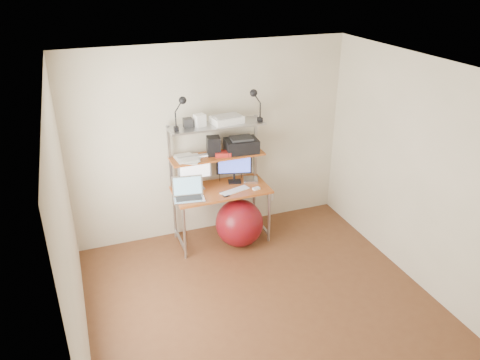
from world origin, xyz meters
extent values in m
plane|color=brown|center=(0.00, 0.00, 0.00)|extent=(3.60, 3.60, 0.00)
plane|color=silver|center=(0.00, 0.00, 2.50)|extent=(3.60, 3.60, 0.00)
plane|color=beige|center=(0.00, 1.80, 1.25)|extent=(3.60, 0.00, 3.60)
plane|color=beige|center=(0.00, -1.80, 1.25)|extent=(3.60, 0.00, 3.60)
plane|color=beige|center=(-1.80, 0.00, 1.25)|extent=(0.00, 3.60, 3.60)
plane|color=beige|center=(1.80, 0.00, 1.25)|extent=(0.00, 3.60, 3.60)
cube|color=#BC5024|center=(0.00, 1.44, 0.72)|extent=(1.20, 0.60, 0.03)
cylinder|color=#A7A8AC|center=(-0.56, 1.18, 0.35)|extent=(0.04, 0.04, 0.71)
cylinder|color=#A7A8AC|center=(-0.56, 1.70, 0.35)|extent=(0.04, 0.04, 0.71)
cylinder|color=#A7A8AC|center=(0.56, 1.18, 0.35)|extent=(0.04, 0.04, 0.71)
cylinder|color=#A7A8AC|center=(0.56, 1.70, 0.35)|extent=(0.04, 0.04, 0.71)
cube|color=#A7A8AC|center=(-0.57, 1.70, 1.15)|extent=(0.03, 0.04, 0.84)
cube|color=#A7A8AC|center=(0.57, 1.70, 1.15)|extent=(0.03, 0.04, 0.84)
cube|color=#BC5024|center=(0.00, 1.57, 1.14)|extent=(1.18, 0.34, 0.02)
cube|color=#A7A8AC|center=(0.00, 1.57, 1.54)|extent=(1.18, 0.34, 0.02)
cube|color=white|center=(0.85, 1.79, 0.30)|extent=(0.08, 0.01, 0.12)
cube|color=#AAAAAE|center=(-0.29, 1.57, 0.75)|extent=(0.20, 0.16, 0.01)
cylinder|color=#AAAAAE|center=(-0.29, 1.59, 0.81)|extent=(0.03, 0.03, 0.11)
cube|color=#AAAAAE|center=(-0.29, 1.59, 1.02)|extent=(0.43, 0.05, 0.32)
plane|color=white|center=(-0.29, 1.57, 1.02)|extent=(0.38, 0.01, 0.38)
cube|color=black|center=(0.23, 1.56, 0.75)|extent=(0.19, 0.17, 0.01)
cylinder|color=black|center=(0.23, 1.58, 0.81)|extent=(0.03, 0.03, 0.10)
cube|color=black|center=(0.23, 1.58, 0.99)|extent=(0.45, 0.14, 0.27)
plane|color=#4458EA|center=(0.23, 1.57, 0.99)|extent=(0.40, 0.10, 0.41)
cube|color=#BBBBBF|center=(-0.45, 1.31, 0.75)|extent=(0.40, 0.31, 0.02)
cube|color=#2B2B2D|center=(-0.45, 1.31, 0.76)|extent=(0.33, 0.20, 0.00)
cube|color=#BBBBBF|center=(-0.43, 1.44, 0.88)|extent=(0.37, 0.13, 0.24)
plane|color=#71A1BC|center=(-0.43, 1.44, 0.88)|extent=(0.34, 0.13, 0.32)
cube|color=white|center=(0.14, 1.32, 0.75)|extent=(0.40, 0.22, 0.01)
cube|color=white|center=(0.41, 1.27, 0.75)|extent=(0.10, 0.07, 0.02)
cube|color=#BBBBBF|center=(0.43, 1.52, 0.76)|extent=(0.24, 0.24, 0.04)
cube|color=black|center=(-0.01, 1.27, 0.75)|extent=(0.09, 0.15, 0.01)
cube|color=black|center=(0.32, 1.56, 1.23)|extent=(0.43, 0.31, 0.17)
cube|color=#2B2B2D|center=(0.32, 1.56, 1.33)|extent=(0.29, 0.22, 0.03)
cube|color=black|center=(-0.04, 1.59, 1.27)|extent=(0.18, 0.18, 0.23)
cube|color=#AF201C|center=(0.06, 1.52, 1.18)|extent=(0.22, 0.17, 0.05)
cube|color=white|center=(0.13, 1.58, 1.59)|extent=(0.41, 0.30, 0.08)
cube|color=#AAAAAE|center=(0.13, 1.58, 1.64)|extent=(0.34, 0.23, 0.01)
cube|color=white|center=(-0.21, 1.58, 1.62)|extent=(0.15, 0.14, 0.15)
cube|color=#2B2B2D|center=(-0.35, 1.60, 1.60)|extent=(0.11, 0.11, 0.11)
cube|color=black|center=(-0.51, 1.51, 1.58)|extent=(0.05, 0.06, 0.05)
cylinder|color=black|center=(-0.51, 1.51, 1.69)|extent=(0.02, 0.02, 0.18)
sphere|color=black|center=(-0.42, 1.50, 1.91)|extent=(0.09, 0.09, 0.09)
cube|color=black|center=(0.54, 1.49, 1.58)|extent=(0.05, 0.06, 0.05)
cylinder|color=black|center=(0.54, 1.49, 1.69)|extent=(0.02, 0.02, 0.18)
sphere|color=black|center=(0.44, 1.48, 1.92)|extent=(0.09, 0.09, 0.09)
sphere|color=maroon|center=(0.18, 1.26, 0.31)|extent=(0.61, 0.61, 0.61)
cube|color=white|center=(-0.42, 1.59, 1.15)|extent=(0.23, 0.30, 0.00)
cube|color=white|center=(-0.35, 1.52, 1.16)|extent=(0.32, 0.35, 0.00)
cube|color=white|center=(-0.40, 1.61, 1.16)|extent=(0.21, 0.28, 0.00)
cube|color=white|center=(-0.35, 1.55, 1.17)|extent=(0.25, 0.31, 0.00)
cube|color=white|center=(-0.39, 1.57, 1.17)|extent=(0.25, 0.31, 0.00)
camera|label=1|loc=(-1.62, -3.58, 3.37)|focal=35.00mm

